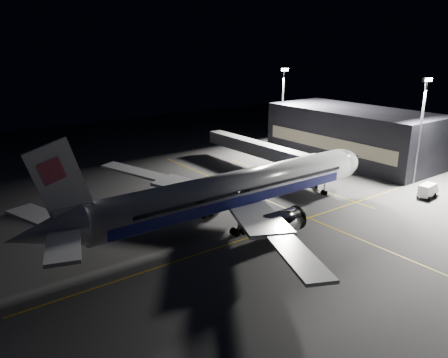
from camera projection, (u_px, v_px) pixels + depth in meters
The scene contains 14 objects.
ground at pixel (237, 221), 68.92m from camera, with size 200.00×200.00×0.00m, color #4C4C4F.
guide_line_main at pixel (283, 207), 74.59m from camera, with size 0.25×80.00×0.01m, color gold.
guide_line_cross at pixel (262, 233), 64.32m from camera, with size 70.00×0.25×0.01m, color gold.
guide_line_side at pixel (291, 180), 89.06m from camera, with size 0.25×40.00×0.01m, color gold.
airliner at pixel (231, 191), 66.77m from camera, with size 61.48×54.22×16.64m.
terminal at pixel (353, 134), 103.92m from camera, with size 18.12×40.00×12.00m.
jet_bridge at pixel (266, 151), 93.87m from camera, with size 3.60×34.40×6.30m.
floodlight_mast_north at pixel (283, 101), 112.42m from camera, with size 2.40×0.68×20.70m.
floodlight_mast_south at pixel (421, 122), 83.26m from camera, with size 2.40×0.67×20.70m.
service_truck at pixel (428, 190), 79.07m from camera, with size 5.06×2.56×2.49m.
baggage_tug at pixel (167, 193), 79.54m from camera, with size 2.51×2.21×1.56m.
safety_cone_a at pixel (208, 192), 81.16m from camera, with size 0.43×0.43×0.65m, color #FF5D0A.
safety_cone_b at pixel (244, 202), 75.98m from camera, with size 0.37×0.37×0.56m, color #FF5D0A.
safety_cone_c at pixel (180, 204), 74.92m from camera, with size 0.43×0.43×0.64m, color #FF5D0A.
Camera 1 is at (-39.46, -50.14, 26.96)m, focal length 35.00 mm.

